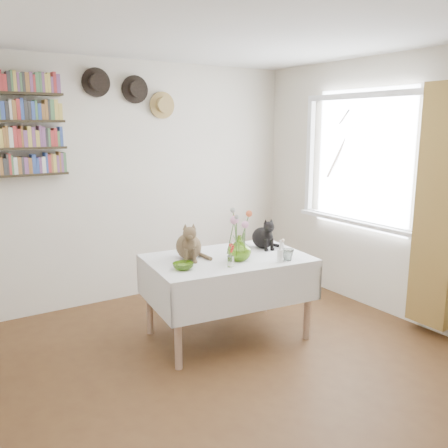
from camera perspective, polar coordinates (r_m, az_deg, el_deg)
room at (r=3.12m, az=3.11°, el=0.77°), size 4.08×4.58×2.58m
window at (r=5.01m, az=16.13°, el=6.21°), size 0.12×1.52×1.32m
curtain at (r=4.44m, az=24.33°, el=1.75°), size 0.12×0.38×2.10m
dining_table at (r=4.15m, az=0.41°, el=-6.39°), size 1.45×1.02×0.73m
tabby_cat at (r=4.02m, az=-4.30°, el=-1.88°), size 0.32×0.35×0.34m
black_cat at (r=4.38m, az=4.67°, el=-1.00°), size 0.23×0.27×0.30m
flower_vase at (r=3.98m, az=1.87°, el=-2.89°), size 0.22×0.22×0.21m
green_bowl at (r=3.77m, az=-4.93°, el=-5.07°), size 0.22×0.22×0.05m
drinking_glass at (r=4.02m, az=7.69°, el=-3.70°), size 0.14×0.14×0.10m
candlestick at (r=3.98m, az=6.78°, el=-3.66°), size 0.05×0.05×0.18m
berry_jar at (r=3.80m, az=0.78°, el=-3.73°), size 0.06×0.06×0.22m
porcelain_figurine at (r=4.40m, az=7.09°, el=-2.44°), size 0.05×0.05×0.10m
flower_bouquet at (r=3.94m, az=1.75°, el=0.46°), size 0.17×0.12×0.39m
bookshelf_unit at (r=4.68m, az=-24.77°, el=10.72°), size 1.00×0.16×0.91m
wall_hats at (r=5.05m, az=-10.91°, el=15.27°), size 0.98×0.09×0.48m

